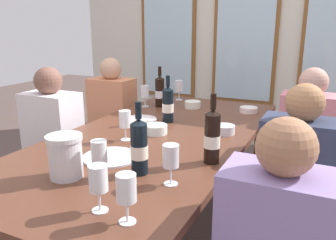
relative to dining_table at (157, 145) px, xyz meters
name	(u,v)px	position (x,y,z in m)	size (l,w,h in m)	color
ground_plane	(157,240)	(0.00, 0.00, -0.67)	(12.00, 12.00, 0.00)	brown
back_wall_with_windows	(247,19)	(0.00, 2.19, 0.78)	(4.27, 0.10, 2.90)	silver
dining_table	(157,145)	(0.00, 0.00, 0.00)	(1.07, 2.24, 0.74)	brown
white_plate_0	(139,120)	(-0.26, 0.23, 0.07)	(0.25, 0.25, 0.01)	white
white_plate_1	(110,157)	(-0.03, -0.44, 0.07)	(0.28, 0.28, 0.01)	white
metal_pitcher	(65,156)	(-0.08, -0.70, 0.16)	(0.16, 0.16, 0.19)	silver
wine_bottle_0	(212,136)	(0.44, -0.28, 0.20)	(0.08, 0.08, 0.34)	black
wine_bottle_1	(168,104)	(-0.06, 0.28, 0.19)	(0.08, 0.08, 0.32)	black
wine_bottle_2	(160,91)	(-0.32, 0.67, 0.19)	(0.08, 0.08, 0.33)	black
wine_bottle_3	(139,147)	(0.19, -0.54, 0.19)	(0.08, 0.08, 0.33)	black
tasting_bowl_0	(225,129)	(0.37, 0.19, 0.09)	(0.12, 0.12, 0.05)	white
tasting_bowl_1	(193,105)	(-0.06, 0.74, 0.09)	(0.13, 0.13, 0.05)	white
tasting_bowl_2	(156,129)	(-0.01, 0.02, 0.09)	(0.14, 0.14, 0.05)	white
tasting_bowl_3	(249,110)	(0.38, 0.79, 0.09)	(0.13, 0.13, 0.04)	white
wine_glass_1	(145,92)	(-0.42, 0.62, 0.19)	(0.07, 0.07, 0.17)	white
wine_glass_2	(99,153)	(0.07, -0.66, 0.18)	(0.07, 0.07, 0.17)	white
wine_glass_3	(171,158)	(0.36, -0.58, 0.18)	(0.07, 0.07, 0.17)	white
wine_glass_4	(125,120)	(-0.11, -0.17, 0.18)	(0.07, 0.07, 0.17)	white
wine_glass_5	(126,189)	(0.35, -0.90, 0.19)	(0.07, 0.07, 0.17)	white
wine_glass_7	(98,181)	(0.23, -0.88, 0.18)	(0.07, 0.07, 0.17)	white
wine_glass_8	(179,87)	(-0.28, 0.97, 0.18)	(0.07, 0.07, 0.17)	white
seated_person_2	(113,123)	(-0.82, 0.72, -0.15)	(0.38, 0.24, 1.11)	#342740
seated_person_3	(306,150)	(0.82, 0.71, -0.15)	(0.38, 0.24, 1.11)	#362433
seated_person_4	(55,148)	(-0.82, -0.02, -0.15)	(0.38, 0.24, 1.11)	#282E40
seated_person_5	(295,193)	(0.82, 0.00, -0.15)	(0.38, 0.24, 1.11)	#2C332E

